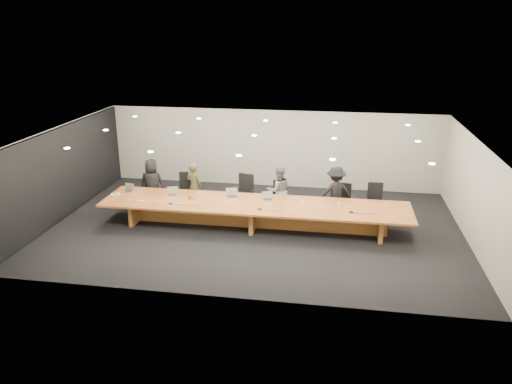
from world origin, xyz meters
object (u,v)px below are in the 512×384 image
chair_left (186,190)px  chair_mid_right (280,197)px  conference_table (254,211)px  mic_center (260,209)px  person_b (194,186)px  person_a (152,183)px  chair_far_left (151,192)px  laptop_c (232,193)px  person_d (335,192)px  chair_right (342,200)px  laptop_a (127,188)px  chair_far_right (375,201)px  av_box (140,201)px  water_bottle (198,196)px  amber_mug (190,197)px  paper_cup_far (339,204)px  paper_cup_near (302,202)px  mic_right (351,212)px  chair_mid_left (243,193)px  mic_left (170,203)px  person_c (279,190)px  laptop_b (173,191)px  laptop_d (268,196)px

chair_left → chair_mid_right: bearing=-9.7°
conference_table → chair_mid_right: bearing=65.3°
chair_mid_right → mic_center: (-0.38, -1.76, 0.25)m
chair_mid_right → person_b: size_ratio=0.68×
chair_left → person_a: bearing=178.2°
chair_far_left → laptop_c: (2.87, -0.77, 0.38)m
person_d → mic_center: (-2.09, -1.64, -0.04)m
chair_right → laptop_a: chair_right is taller
chair_far_right → laptop_a: chair_far_right is taller
av_box → mic_center: size_ratio=1.30×
person_a → water_bottle: person_a is taller
chair_left → chair_far_right: 5.98m
chair_mid_right → laptop_c: bearing=-155.6°
chair_mid_right → laptop_c: (-1.36, -0.90, 0.36)m
amber_mug → paper_cup_far: amber_mug is taller
chair_left → paper_cup_near: (3.84, -1.02, 0.21)m
chair_far_left → mic_right: (6.40, -1.47, 0.26)m
chair_mid_left → chair_right: size_ratio=1.13×
paper_cup_far → mic_left: (-4.83, -0.65, -0.03)m
chair_mid_right → laptop_c: size_ratio=3.04×
chair_far_right → paper_cup_far: 1.58m
person_b → chair_far_right: bearing=-159.5°
mic_left → laptop_a: bearing=153.5°
mic_left → mic_center: bearing=-0.0°
paper_cup_near → laptop_a: bearing=178.8°
chair_right → person_c: (-1.96, -0.11, 0.25)m
chair_far_right → av_box: size_ratio=6.50×
mic_right → chair_mid_left: bearing=155.1°
paper_cup_far → mic_center: paper_cup_far is taller
chair_left → chair_mid_left: 1.88m
person_c → laptop_a: (-4.65, -0.77, 0.09)m
chair_mid_right → mic_right: (2.17, -1.59, 0.25)m
person_c → paper_cup_near: 1.20m
chair_mid_left → person_b: size_ratio=0.79×
chair_mid_right → laptop_b: chair_mid_right is taller
person_a → av_box: size_ratio=9.45×
chair_far_left → conference_table: bearing=-35.0°
chair_mid_left → laptop_b: bearing=-140.0°
laptop_c → mic_right: (3.53, -0.69, -0.12)m
conference_table → mic_center: bearing=-62.4°
chair_left → mic_left: chair_left is taller
amber_mug → mic_center: bearing=-13.2°
conference_table → paper_cup_near: (1.38, 0.28, 0.27)m
chair_far_right → paper_cup_far: chair_far_right is taller
chair_far_right → laptop_c: 4.39m
chair_left → paper_cup_far: 5.01m
person_a → laptop_c: size_ratio=4.74×
chair_mid_left → laptop_d: chair_mid_left is taller
chair_mid_left → chair_far_right: size_ratio=1.08×
conference_table → paper_cup_far: paper_cup_far is taller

